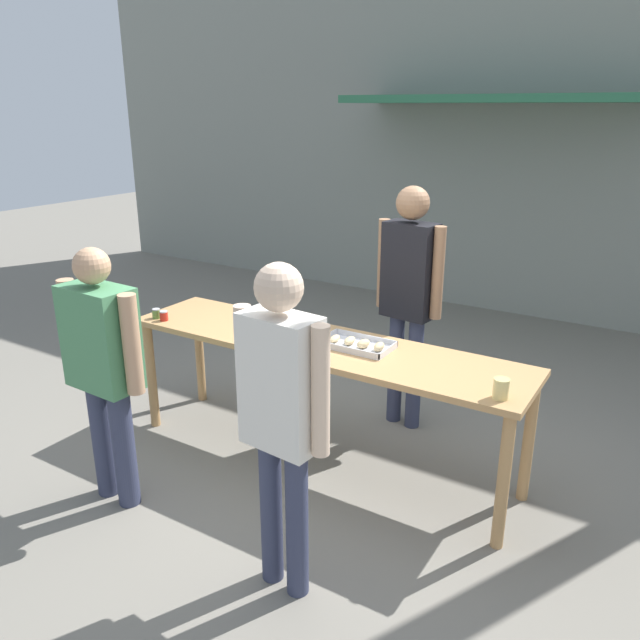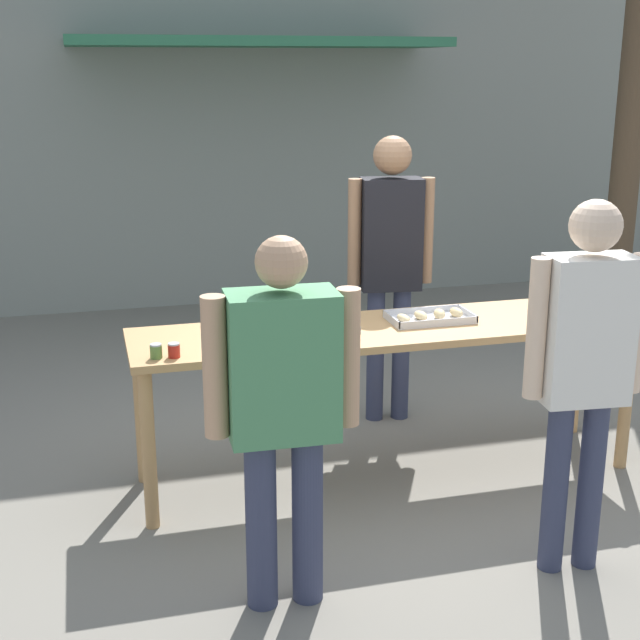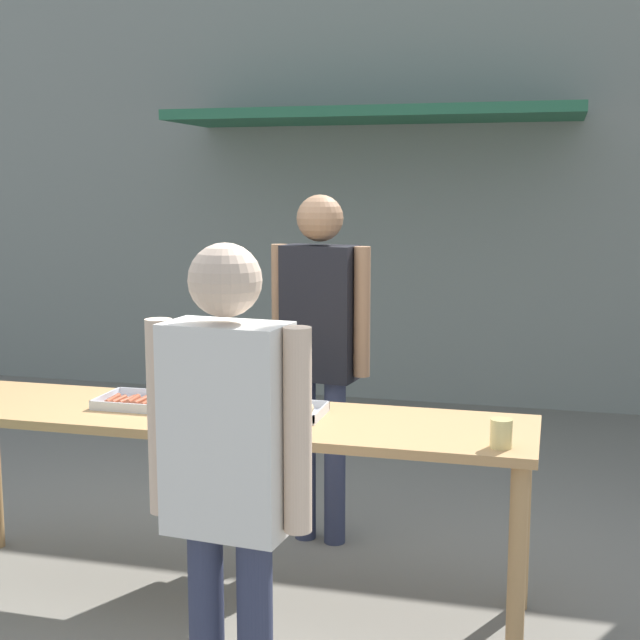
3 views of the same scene
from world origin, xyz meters
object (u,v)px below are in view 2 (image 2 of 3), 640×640
(condiment_jar_mustard, at_px, (156,351))
(person_customer_holding_hotdog, at_px, (283,396))
(food_tray_sausages, at_px, (320,326))
(condiment_jar_ketchup, at_px, (174,350))
(person_customer_with_cup, at_px, (584,355))
(person_server_behind_table, at_px, (390,251))
(beer_cup, at_px, (617,310))
(food_tray_buns, at_px, (431,317))

(condiment_jar_mustard, bearing_deg, person_customer_holding_hotdog, -62.61)
(food_tray_sausages, bearing_deg, condiment_jar_ketchup, -161.18)
(person_customer_with_cup, bearing_deg, person_server_behind_table, -78.20)
(beer_cup, relative_size, person_customer_holding_hotdog, 0.07)
(food_tray_buns, bearing_deg, condiment_jar_ketchup, -169.25)
(beer_cup, bearing_deg, food_tray_buns, 165.89)
(food_tray_sausages, height_order, person_customer_with_cup, person_customer_with_cup)
(condiment_jar_mustard, bearing_deg, person_server_behind_table, 33.03)
(condiment_jar_ketchup, xyz_separation_m, person_server_behind_table, (1.45, 1.01, 0.20))
(condiment_jar_mustard, distance_m, person_customer_with_cup, 1.97)
(condiment_jar_mustard, bearing_deg, person_customer_with_cup, -27.34)
(person_customer_with_cup, bearing_deg, person_customer_holding_hotdog, 2.44)
(person_server_behind_table, relative_size, person_customer_with_cup, 1.07)
(food_tray_buns, height_order, condiment_jar_mustard, condiment_jar_mustard)
(condiment_jar_mustard, height_order, person_customer_holding_hotdog, person_customer_holding_hotdog)
(food_tray_sausages, distance_m, condiment_jar_mustard, 0.92)
(beer_cup, distance_m, person_customer_with_cup, 1.20)
(food_tray_buns, relative_size, person_customer_holding_hotdog, 0.29)
(beer_cup, height_order, person_customer_with_cup, person_customer_with_cup)
(food_tray_sausages, distance_m, food_tray_buns, 0.63)
(food_tray_sausages, relative_size, food_tray_buns, 0.80)
(person_server_behind_table, distance_m, person_customer_with_cup, 1.92)
(food_tray_buns, distance_m, condiment_jar_ketchup, 1.46)
(person_server_behind_table, distance_m, person_customer_holding_hotdog, 2.15)
(food_tray_sausages, distance_m, person_customer_holding_hotdog, 1.19)
(beer_cup, bearing_deg, condiment_jar_ketchup, -179.47)
(condiment_jar_mustard, bearing_deg, food_tray_sausages, 16.60)
(food_tray_buns, distance_m, person_customer_with_cup, 1.20)
(food_tray_sausages, bearing_deg, person_customer_holding_hotdog, -112.27)
(person_server_behind_table, height_order, person_customer_holding_hotdog, person_server_behind_table)
(food_tray_buns, distance_m, condiment_jar_mustard, 1.54)
(food_tray_buns, bearing_deg, beer_cup, -14.11)
(food_tray_buns, height_order, person_customer_with_cup, person_customer_with_cup)
(food_tray_buns, bearing_deg, condiment_jar_mustard, -170.16)
(person_server_behind_table, bearing_deg, food_tray_sausages, -124.10)
(condiment_jar_mustard, relative_size, condiment_jar_ketchup, 1.00)
(person_customer_with_cup, bearing_deg, condiment_jar_mustard, -21.99)
(condiment_jar_mustard, height_order, person_customer_with_cup, person_customer_with_cup)
(food_tray_sausages, xyz_separation_m, person_server_behind_table, (0.65, 0.73, 0.22))
(beer_cup, bearing_deg, condiment_jar_mustard, -179.70)
(food_tray_sausages, relative_size, condiment_jar_mustard, 5.13)
(condiment_jar_mustard, bearing_deg, food_tray_buns, 9.84)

